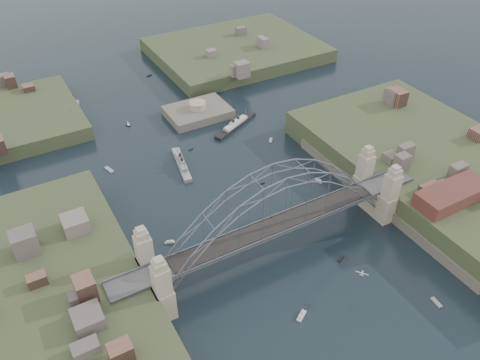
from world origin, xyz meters
The scene contains 24 objects.
ground centered at (0.00, 0.00, 0.00)m, with size 500.00×500.00×0.00m, color black.
bridge centered at (0.00, 0.00, 12.32)m, with size 84.00×13.80×24.60m.
shore_west centered at (-57.32, 0.00, 1.97)m, with size 50.50×90.00×12.00m.
shore_east centered at (57.32, 0.00, 1.97)m, with size 50.50×90.00×12.00m.
headland_ne centered at (50.00, 110.00, 0.75)m, with size 70.00×55.00×9.50m, color #354024.
fort_island centered at (12.00, 70.00, -0.34)m, with size 22.00×16.00×9.40m.
wharf_shed centered at (44.00, -14.00, 10.00)m, with size 20.00×8.00×4.00m, color #592D26.
finger_pier centered at (39.00, -28.00, 0.70)m, with size 4.00×22.00×1.40m, color #4C4C4E.
naval_cruiser_near centered at (-5.87, 44.38, 0.83)m, with size 5.74×18.00×5.36m.
naval_cruiser_far centered at (-26.83, 92.35, 0.95)m, with size 7.91×17.90×6.08m.
ocean_liner centered at (19.95, 56.37, 0.79)m, with size 20.00×11.54×5.11m.
aeroplane centered at (9.18, -20.71, 6.25)m, with size 1.90×2.42×0.42m.
small_boat_a centered at (-22.19, 15.12, 0.28)m, with size 2.73×1.66×1.43m.
small_boat_b centered at (11.10, 24.57, 0.15)m, with size 1.64×0.76×0.45m.
small_boat_c centered at (-5.95, -19.82, 0.28)m, with size 3.27×2.56×1.43m.
small_boat_d centered at (25.99, 43.11, 0.28)m, with size 2.21×2.45×1.43m.
small_boat_e centered at (-26.12, 53.43, 0.15)m, with size 2.19×3.97×0.45m.
small_boat_f centered at (0.43, 51.18, 0.15)m, with size 1.56×0.98×0.45m.
small_boat_g centered at (22.46, -31.75, 0.15)m, with size 1.29×3.05×0.45m.
small_boat_h centered at (-12.31, 75.60, 1.00)m, with size 1.56×1.69×2.38m.
small_boat_i centered at (26.44, 17.27, 0.28)m, with size 1.10×2.71×1.43m.
small_boat_k centered at (8.48, 109.64, 0.15)m, with size 2.29×1.38×0.45m.
small_boat_l centered at (-34.76, 26.16, 0.15)m, with size 2.57×1.77×0.45m.
small_boat_m centered at (12.27, -10.65, 0.15)m, with size 2.46×1.62×0.45m.
Camera 1 is at (-49.83, -70.20, 87.92)m, focal length 36.19 mm.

